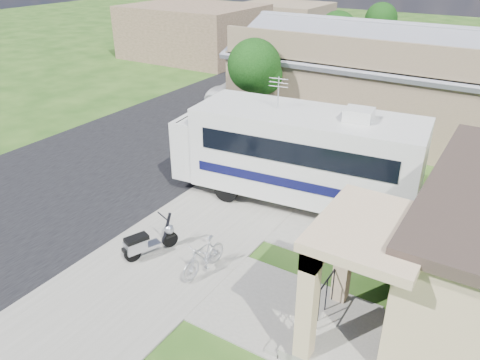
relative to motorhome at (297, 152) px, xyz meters
The scene contains 18 objects.
ground 4.81m from the motorhome, 97.86° to the right, with size 120.00×120.00×0.00m, color #1B3D10.
street_slab 10.03m from the motorhome, 145.35° to the left, with size 9.00×80.00×0.02m, color black.
sidewalk_slab 6.11m from the motorhome, 106.00° to the left, with size 4.00×80.00×0.06m, color slate.
driveway_slab 2.04m from the motorhome, ahead, with size 7.00×6.00×0.05m, color slate.
walk_slab 6.18m from the motorhome, 66.08° to the right, with size 4.00×3.00×0.05m, color slate.
warehouse 9.59m from the motorhome, 93.63° to the left, with size 12.50×8.40×5.04m.
distant_bldg_far 24.90m from the motorhome, 135.01° to the left, with size 10.00×8.00×4.00m, color brown.
distant_bldg_near 33.47m from the motorhome, 117.80° to the left, with size 8.00×7.00×3.20m, color #716147.
street_tree_a 6.49m from the motorhome, 132.77° to the left, with size 2.44×2.40×4.58m.
street_tree_b 15.35m from the motorhome, 106.37° to the left, with size 2.44×2.40×4.73m.
street_tree_c 24.08m from the motorhome, 100.32° to the left, with size 2.44×2.40×4.42m.
motorhome is the anchor object (origin of this frame).
shrub 5.32m from the motorhome, 32.01° to the right, with size 2.04×1.95×2.50m.
scooter 5.92m from the motorhome, 111.47° to the right, with size 0.91×1.67×1.14m.
bicycle 5.31m from the motorhome, 92.91° to the right, with size 0.48×1.68×1.01m, color #B4B6BC.
pickup_truck 11.38m from the motorhome, 127.25° to the left, with size 2.97×6.45×1.79m, color white.
van 17.26m from the motorhome, 115.05° to the left, with size 2.34×5.76×1.67m, color white.
garden_hose 6.01m from the motorhome, 56.66° to the right, with size 0.36×0.36×0.16m, color #16712C.
Camera 1 is at (6.73, -9.11, 8.16)m, focal length 35.00 mm.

